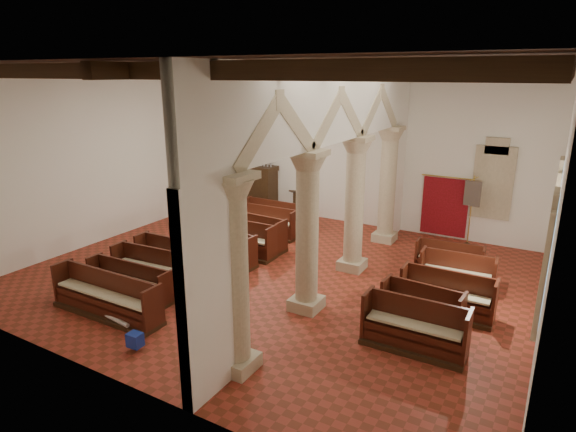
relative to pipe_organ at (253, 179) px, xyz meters
The scene contains 34 objects.
floor 7.24m from the pipe_organ, 50.71° to the right, with size 14.00×14.00×0.00m, color maroon.
ceiling 8.48m from the pipe_organ, 50.71° to the right, with size 14.00×14.00×0.00m, color black.
wall_back 4.81m from the pipe_organ, ahead, with size 14.00×0.02×6.00m, color white.
wall_front 12.46m from the pipe_organ, 68.63° to the right, with size 14.00×0.02×6.00m, color white.
wall_left 6.26m from the pipe_organ, 114.44° to the right, with size 0.02×12.00×6.00m, color white.
wall_right 12.85m from the pipe_organ, 25.56° to the right, with size 0.02×12.00×6.00m, color white.
ceiling_beams 8.38m from the pipe_organ, 50.71° to the right, with size 13.80×11.80×0.30m, color #332110, non-canonical shape.
arcade 8.65m from the pipe_organ, 41.12° to the right, with size 0.90×11.90×6.00m.
window_right_a 13.47m from the pipe_organ, 31.37° to the right, with size 0.03×1.00×2.20m, color #2F6A4F.
window_right_b 11.89m from the pipe_organ, 14.65° to the right, with size 0.03×1.00×2.20m, color #2F6A4F.
window_back 9.55m from the pipe_organ, ahead, with size 1.00×0.03×2.20m, color #2F6A4F.
pipe_organ is the anchor object (origin of this frame).
lectern 2.29m from the pipe_organ, ahead, with size 0.55×0.57×1.20m.
dossal_curtain 8.01m from the pipe_organ, ahead, with size 1.80×0.07×2.17m.
processional_banner 8.98m from the pipe_organ, ahead, with size 0.56×0.72×2.48m.
hymnal_box_a 11.34m from the pipe_organ, 69.26° to the right, with size 0.31×0.25×0.31m, color navy.
hymnal_box_b 9.72m from the pipe_organ, 63.19° to the right, with size 0.35×0.28×0.35m, color navy.
hymnal_box_c 7.41m from the pipe_organ, 59.57° to the right, with size 0.30×0.25×0.30m, color #152A97.
tube_heater_a 10.45m from the pipe_organ, 74.78° to the right, with size 0.11×0.11×1.05m, color white.
tube_heater_b 8.75m from the pipe_organ, 72.33° to the right, with size 0.11×0.11×1.08m, color white.
nave_pew_0 10.05m from the pipe_organ, 77.41° to the right, with size 3.24×0.75×1.10m.
nave_pew_1 9.02m from the pipe_organ, 77.85° to the right, with size 2.65×0.70×0.95m.
nave_pew_2 8.24m from the pipe_organ, 75.73° to the right, with size 2.76×0.90×1.08m.
nave_pew_3 7.32m from the pipe_organ, 74.85° to the right, with size 2.71×0.77×1.07m.
nave_pew_4 6.06m from the pipe_organ, 69.05° to the right, with size 3.24×0.91×1.07m.
nave_pew_5 5.32m from the pipe_organ, 64.54° to the right, with size 3.23×0.82×1.14m.
nave_pew_6 4.71m from the pipe_organ, 58.76° to the right, with size 2.93×0.93×1.14m.
nave_pew_7 3.43m from the pipe_organ, 54.57° to the right, with size 3.29×0.81×1.09m.
nave_pew_8 2.88m from the pipe_organ, 38.42° to the right, with size 2.65×0.71×1.04m.
aisle_pew_0 11.91m from the pipe_organ, 39.23° to the right, with size 2.24×0.78×1.14m.
aisle_pew_1 11.26m from the pipe_organ, 35.82° to the right, with size 1.90×0.85×1.09m.
aisle_pew_2 10.99m from the pipe_organ, 30.33° to the right, with size 2.25×0.75×1.11m.
aisle_pew_3 10.27m from the pipe_organ, 23.33° to the right, with size 2.00×0.84×1.09m.
aisle_pew_4 9.52m from the pipe_organ, 18.72° to the right, with size 1.95×0.78×1.01m.
Camera 1 is at (6.94, -11.35, 5.78)m, focal length 30.00 mm.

